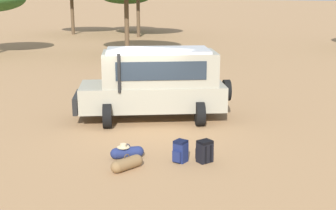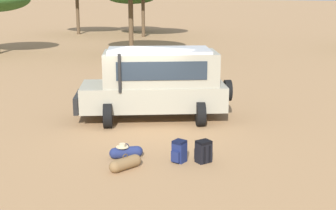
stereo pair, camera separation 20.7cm
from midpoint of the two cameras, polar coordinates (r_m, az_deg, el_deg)
name	(u,v)px [view 1 (the left image)]	position (r m, az deg, el deg)	size (l,w,h in m)	color
ground_plane	(145,125)	(15.62, -3.17, -2.42)	(320.00, 320.00, 0.00)	#9E754C
safari_vehicle	(155,82)	(16.03, -1.91, 2.79)	(5.32, 4.00, 2.44)	gray
backpack_beside_front_wheel	(204,151)	(12.30, 3.98, -5.67)	(0.48, 0.47, 0.59)	black
backpack_cluster_center	(180,151)	(12.27, 1.03, -5.69)	(0.36, 0.43, 0.59)	navy
duffel_bag_low_black_case	(127,152)	(12.65, -5.49, -5.75)	(0.77, 0.68, 0.40)	navy
duffel_bag_soft_canvas	(127,164)	(11.87, -5.53, -7.12)	(0.55, 0.91, 0.41)	brown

